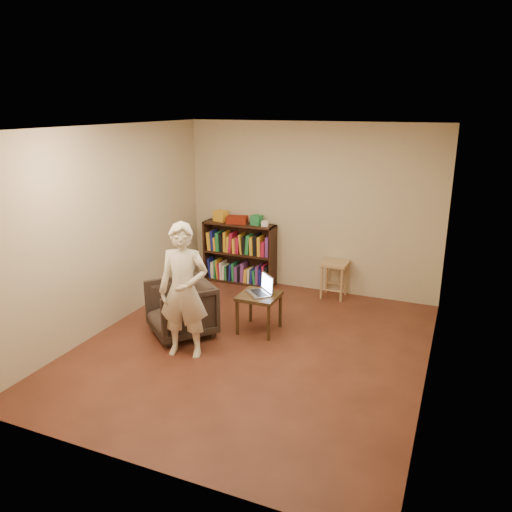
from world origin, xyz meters
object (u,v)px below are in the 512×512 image
at_px(stool, 334,269).
at_px(laptop, 262,289).
at_px(person, 184,291).
at_px(side_table, 259,301).
at_px(bookshelf, 240,256).
at_px(armchair, 181,309).

height_order(stool, laptop, laptop).
bearing_deg(person, side_table, 45.64).
xyz_separation_m(bookshelf, armchair, (0.13, -2.09, -0.09)).
xyz_separation_m(armchair, laptop, (0.90, 0.53, 0.21)).
bearing_deg(stool, bookshelf, 177.71).
xyz_separation_m(side_table, person, (-0.55, -0.92, 0.38)).
relative_size(stool, laptop, 1.37).
xyz_separation_m(armchair, side_table, (0.88, 0.48, 0.07)).
xyz_separation_m(bookshelf, laptop, (1.03, -1.56, 0.12)).
bearing_deg(person, laptop, 45.99).
bearing_deg(person, stool, 51.53).
height_order(bookshelf, armchair, bookshelf).
height_order(side_table, laptop, laptop).
bearing_deg(side_table, person, -120.81).
distance_m(laptop, person, 1.15).
bearing_deg(stool, side_table, -111.09).
xyz_separation_m(stool, laptop, (-0.57, -1.49, 0.11)).
distance_m(bookshelf, side_table, 1.90).
height_order(armchair, person, person).
distance_m(stool, laptop, 1.60).
xyz_separation_m(bookshelf, stool, (1.60, -0.06, 0.01)).
xyz_separation_m(armchair, person, (0.33, -0.44, 0.45)).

